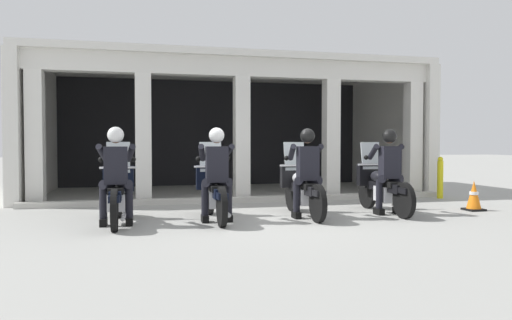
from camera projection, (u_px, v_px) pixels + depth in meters
ground_plane at (231, 199)px, 11.26m from camera, size 80.00×80.00×0.00m
station_building at (224, 113)px, 13.48m from camera, size 10.09×4.81×3.48m
kerb_strip at (246, 199)px, 10.71m from camera, size 9.59×0.24×0.12m
motorcycle_far_left at (117, 193)px, 7.87m from camera, size 0.62×2.04×1.35m
police_officer_far_left at (116, 167)px, 7.58m from camera, size 0.63×0.61×1.58m
motorcycle_center_left at (214, 191)px, 8.25m from camera, size 0.62×2.04×1.35m
police_officer_center_left at (217, 166)px, 7.96m from camera, size 0.63×0.61×1.58m
motorcycle_center_right at (302, 188)px, 8.67m from camera, size 0.62×2.04×1.35m
police_officer_center_right at (307, 165)px, 8.38m from camera, size 0.63×0.61×1.58m
motorcycle_far_right at (381, 186)px, 9.10m from camera, size 0.62×2.04×1.35m
police_officer_far_right at (389, 164)px, 8.81m from camera, size 0.63×0.61×1.58m
traffic_cone_flank at (474, 196)px, 9.33m from camera, size 0.34×0.34×0.59m
bollard_kerbside at (440, 178)px, 11.43m from camera, size 0.14×0.14×1.01m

